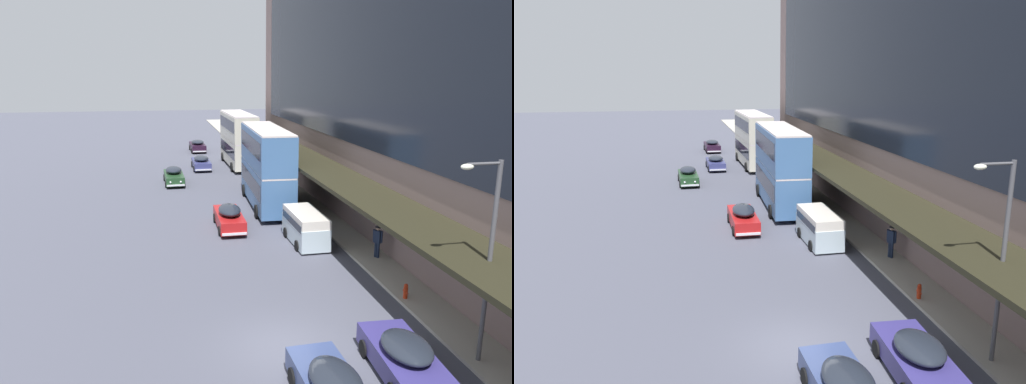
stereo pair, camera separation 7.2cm
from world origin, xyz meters
TOP-DOWN VIEW (x-y plane):
  - ground at (0.00, 0.00)m, footprint 240.00×240.00m
  - transit_bus_kerbside_front at (3.66, 19.80)m, footprint 2.99×10.23m
  - transit_bus_kerbside_rear at (4.30, 36.89)m, footprint 2.86×10.28m
  - sedan_lead_near at (0.10, 35.74)m, footprint 1.90×4.71m
  - sedan_oncoming_front at (0.07, 14.78)m, footprint 1.79×4.88m
  - sedan_second_mid at (3.50, -2.69)m, footprint 2.10×4.48m
  - sedan_trailing_near at (0.72, 48.00)m, footprint 1.99×5.02m
  - sedan_second_near at (-3.01, 29.23)m, footprint 1.89×4.85m
  - vw_van at (4.17, 11.17)m, footprint 1.95×4.57m
  - pedestrian_at_kerb at (7.23, 7.59)m, footprint 0.41×0.55m
  - street_lamp at (6.33, -2.51)m, footprint 1.50×0.28m
  - fire_hydrant at (6.34, 2.58)m, footprint 0.20×0.40m

SIDE VIEW (x-z plane):
  - ground at x=0.00m, z-range 0.00..0.00m
  - fire_hydrant at x=6.34m, z-range 0.14..0.84m
  - sedan_lead_near at x=0.10m, z-range 0.00..1.47m
  - sedan_second_mid at x=3.50m, z-range -0.01..1.49m
  - sedan_trailing_near at x=0.72m, z-range 0.00..1.54m
  - sedan_second_near at x=-3.01m, z-range -0.01..1.57m
  - sedan_oncoming_front at x=0.07m, z-range -0.02..1.63m
  - vw_van at x=4.17m, z-range 0.12..2.08m
  - pedestrian_at_kerb at x=7.23m, z-range 0.25..2.11m
  - transit_bus_kerbside_rear at x=4.30m, z-range 0.24..6.01m
  - transit_bus_kerbside_front at x=3.66m, z-range 0.24..6.29m
  - street_lamp at x=6.33m, z-range 0.72..7.93m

